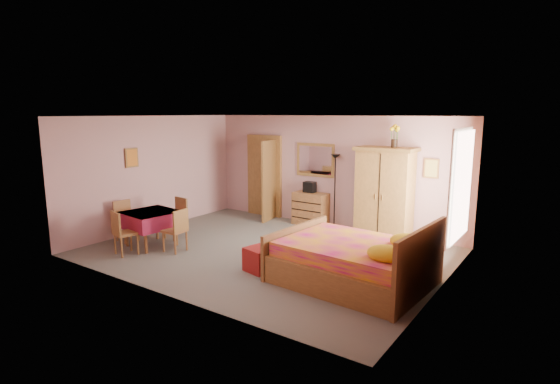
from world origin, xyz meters
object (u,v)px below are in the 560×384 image
Objects in this scene: wardrobe at (384,194)px; chair_south at (126,233)px; chair_north at (175,219)px; chair_west at (127,221)px; stereo at (310,187)px; wall_mirror at (316,160)px; floor_lamp at (335,191)px; bed at (352,250)px; bench at (277,254)px; dining_table at (151,229)px; chair_east at (175,230)px; chest_of_drawers at (310,209)px; sunflower_vase at (395,136)px.

wardrobe reaches higher than chair_south.
chair_north reaches higher than chair_west.
wall_mirror is at bearing 71.94° from stereo.
floor_lamp is at bearing 73.30° from chair_south.
floor_lamp reaches higher than chair_south.
wardrobe is at bearing 105.22° from bed.
bed reaches higher than bench.
chair_east reaches higher than dining_table.
dining_table is (-1.77, -3.30, -0.04)m from chest_of_drawers.
chest_of_drawers is 3.45m from chair_east.
chest_of_drawers is 1.18m from wall_mirror.
bench is at bearing -106.90° from wardrobe.
sunflower_vase is 3.15m from bed.
bench is (-0.89, -2.68, -0.78)m from wardrobe.
chair_south is (0.04, -0.63, 0.07)m from dining_table.
wardrobe is at bearing 41.18° from dining_table.
bench is 1.43× the size of chair_south.
chest_of_drawers is 0.82× the size of wall_mirror.
chair_west is (-4.48, -3.29, -1.77)m from sunflower_vase.
chair_west is 1.01× the size of chair_east.
chair_north reaches higher than chest_of_drawers.
sunflower_vase is (0.16, 0.03, 1.22)m from wardrobe.
wardrobe reaches higher than floor_lamp.
stereo is (-0.05, 0.04, 0.52)m from chest_of_drawers.
wall_mirror reaches higher than chair_west.
stereo is 3.24m from chair_north.
chair_south is at bearing 134.11° from chair_east.
chair_north is (-3.82, -2.57, -1.76)m from sunflower_vase.
chair_west is at bearing 155.87° from chair_south.
chair_north reaches higher than chair_east.
stereo is 3.10m from bench.
sunflower_vase is at bearing 101.84° from bed.
wall_mirror is 2.14× the size of sunflower_vase.
bed is at bearing -175.26° from chair_north.
wardrobe is 2.32× the size of chair_east.
chest_of_drawers is 0.98× the size of chair_east.
floor_lamp is 4.15m from dining_table.
sunflower_vase is (2.03, -0.08, 1.80)m from chest_of_drawers.
wardrobe is at bearing 71.73° from bench.
sunflower_vase is at bearing -2.29° from chest_of_drawers.
floor_lamp reaches higher than chair_east.
sunflower_vase is 4.81m from chair_east.
sunflower_vase is at bearing -6.38° from floor_lamp.
bed is 4.30m from chair_south.
wall_mirror is 2.15m from sunflower_vase.
chair_east is at bearing -132.04° from wardrobe.
sunflower_vase reaches higher than chest_of_drawers.
sunflower_vase reaches higher than wardrobe.
chair_west is (-0.67, -0.71, -0.01)m from chair_north.
chair_east is (-3.52, -0.54, -0.11)m from bed.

